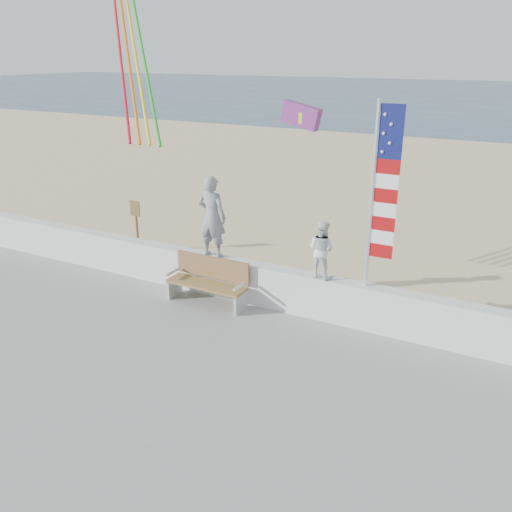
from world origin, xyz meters
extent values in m
plane|color=#2B4056|center=(0.00, 0.00, 0.00)|extent=(220.00, 220.00, 0.00)
cube|color=beige|center=(0.00, 9.00, 0.04)|extent=(90.00, 40.00, 0.08)
cube|color=gray|center=(0.00, -4.00, 0.13)|extent=(50.00, 12.40, 0.10)
cube|color=silver|center=(0.00, 2.00, 0.63)|extent=(30.00, 0.35, 0.90)
imported|color=gray|center=(-0.98, 2.00, 1.98)|extent=(0.67, 0.45, 1.80)
imported|color=white|center=(1.56, 2.00, 1.66)|extent=(0.64, 0.54, 1.16)
cube|color=olive|center=(-0.83, 1.45, 0.62)|extent=(1.80, 0.50, 0.06)
cube|color=olive|center=(-0.83, 1.72, 0.93)|extent=(1.80, 0.05, 0.50)
cube|color=white|center=(-1.68, 1.45, 0.38)|extent=(0.06, 0.50, 0.40)
cube|color=silver|center=(-1.68, 1.40, 0.78)|extent=(0.06, 0.45, 0.05)
cube|color=silver|center=(0.02, 1.45, 0.38)|extent=(0.06, 0.50, 0.40)
cube|color=silver|center=(0.02, 1.40, 0.78)|extent=(0.06, 0.45, 0.05)
cylinder|color=white|center=(2.50, 2.00, 2.83)|extent=(0.08, 0.08, 3.50)
cube|color=#0F1451|center=(2.74, 2.00, 4.03)|extent=(0.44, 0.02, 0.95)
cube|color=#9E0A0C|center=(2.74, 2.00, 1.84)|extent=(0.44, 0.02, 0.26)
cube|color=white|center=(2.74, 2.00, 2.10)|extent=(0.44, 0.02, 0.26)
cube|color=#9E0A0C|center=(2.74, 2.00, 2.37)|extent=(0.44, 0.02, 0.26)
cube|color=white|center=(2.74, 2.00, 2.63)|extent=(0.44, 0.02, 0.26)
cube|color=#9E0A0C|center=(2.74, 2.00, 2.89)|extent=(0.44, 0.02, 0.26)
cube|color=white|center=(2.74, 2.00, 3.16)|extent=(0.44, 0.02, 0.26)
cube|color=#9E0A0C|center=(2.74, 2.00, 3.42)|extent=(0.44, 0.02, 0.26)
sphere|color=white|center=(2.62, 1.98, 3.68)|extent=(0.06, 0.06, 0.06)
sphere|color=white|center=(2.74, 1.98, 3.84)|extent=(0.06, 0.06, 0.06)
sphere|color=white|center=(2.62, 1.98, 4.00)|extent=(0.06, 0.06, 0.06)
sphere|color=white|center=(2.74, 1.98, 4.16)|extent=(0.06, 0.06, 0.06)
sphere|color=white|center=(2.62, 1.98, 4.32)|extent=(0.06, 0.06, 0.06)
cube|color=red|center=(0.51, 3.25, 4.08)|extent=(0.90, 0.28, 0.61)
cube|color=yellow|center=(0.66, 3.25, 4.03)|extent=(0.32, 0.24, 0.23)
cylinder|color=red|center=(-4.49, 3.51, 5.56)|extent=(3.11, 3.38, 4.31)
cylinder|color=orange|center=(-4.27, 3.51, 5.56)|extent=(3.21, 3.38, 4.31)
cylinder|color=yellow|center=(-4.04, 3.51, 5.56)|extent=(3.31, 3.38, 4.31)
cylinder|color=green|center=(-3.82, 3.51, 5.56)|extent=(3.42, 3.38, 4.31)
cylinder|color=brown|center=(-4.44, 3.55, 0.68)|extent=(0.07, 0.07, 1.20)
cube|color=brown|center=(-4.44, 3.53, 1.33)|extent=(0.32, 0.03, 0.42)
camera|label=1|loc=(5.12, -7.50, 5.34)|focal=38.00mm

